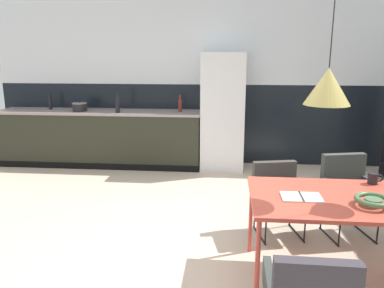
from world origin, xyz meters
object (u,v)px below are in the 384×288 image
(dining_table, at_px, (363,203))
(cooking_pot, at_px, (80,107))
(open_book, at_px, (301,197))
(mug_dark_espresso, at_px, (373,178))
(refrigerator_column, at_px, (223,112))
(fruit_bowl, at_px, (373,200))
(armchair_near_window, at_px, (278,189))
(armchair_by_stool, at_px, (348,185))
(bottle_oil_tall, at_px, (118,105))
(bottle_spice_small, at_px, (180,105))
(pendant_lamp_over_table_near, at_px, (328,86))
(bottle_vinegar_dark, at_px, (50,102))

(dining_table, distance_m, cooking_pot, 4.63)
(open_book, relative_size, cooking_pot, 1.29)
(mug_dark_espresso, bearing_deg, open_book, -150.07)
(dining_table, height_order, cooking_pot, cooking_pot)
(refrigerator_column, xyz_separation_m, fruit_bowl, (1.16, -3.28, -0.15))
(refrigerator_column, height_order, open_book, refrigerator_column)
(armchair_near_window, relative_size, cooking_pot, 3.06)
(armchair_by_stool, relative_size, armchair_near_window, 1.12)
(bottle_oil_tall, bearing_deg, cooking_pot, 169.66)
(armchair_by_stool, bearing_deg, mug_dark_espresso, 79.81)
(bottle_spice_small, bearing_deg, refrigerator_column, 3.82)
(armchair_near_window, bearing_deg, pendant_lamp_over_table_near, 89.62)
(open_book, xyz_separation_m, bottle_oil_tall, (-2.32, 2.96, 0.30))
(pendant_lamp_over_table_near, bearing_deg, cooking_pot, 135.55)
(cooking_pot, bearing_deg, armchair_near_window, -36.75)
(refrigerator_column, relative_size, bottle_spice_small, 6.71)
(mug_dark_espresso, relative_size, pendant_lamp_over_table_near, 0.11)
(mug_dark_espresso, bearing_deg, refrigerator_column, 115.75)
(mug_dark_espresso, height_order, bottle_spice_small, bottle_spice_small)
(refrigerator_column, distance_m, bottle_vinegar_dark, 2.89)
(refrigerator_column, distance_m, cooking_pot, 2.33)
(dining_table, relative_size, fruit_bowl, 6.48)
(cooking_pot, bearing_deg, bottle_spice_small, 1.17)
(pendant_lamp_over_table_near, bearing_deg, bottle_spice_small, 115.54)
(armchair_near_window, xyz_separation_m, fruit_bowl, (0.55, -1.01, 0.30))
(fruit_bowl, xyz_separation_m, bottle_vinegar_dark, (-4.05, 3.34, 0.26))
(fruit_bowl, height_order, bottle_spice_small, bottle_spice_small)
(cooking_pot, height_order, bottle_oil_tall, bottle_oil_tall)
(dining_table, bearing_deg, armchair_by_stool, 79.65)
(bottle_vinegar_dark, height_order, bottle_spice_small, bottle_vinegar_dark)
(refrigerator_column, relative_size, pendant_lamp_over_table_near, 1.60)
(armchair_by_stool, distance_m, open_book, 1.16)
(armchair_by_stool, bearing_deg, cooking_pot, -43.38)
(fruit_bowl, xyz_separation_m, bottle_spice_small, (-1.84, 3.23, 0.25))
(armchair_by_stool, height_order, open_book, armchair_by_stool)
(armchair_by_stool, bearing_deg, bottle_spice_small, -60.39)
(mug_dark_espresso, bearing_deg, armchair_near_window, 145.28)
(fruit_bowl, relative_size, cooking_pot, 1.13)
(open_book, height_order, bottle_oil_tall, bottle_oil_tall)
(bottle_vinegar_dark, bearing_deg, bottle_oil_tall, -11.99)
(dining_table, height_order, bottle_vinegar_dark, bottle_vinegar_dark)
(bottle_spice_small, bearing_deg, mug_dark_espresso, -53.50)
(mug_dark_espresso, height_order, pendant_lamp_over_table_near, pendant_lamp_over_table_near)
(armchair_by_stool, distance_m, cooking_pot, 4.25)
(bottle_vinegar_dark, bearing_deg, mug_dark_espresso, -33.85)
(bottle_spice_small, bearing_deg, cooking_pot, -178.83)
(armchair_by_stool, relative_size, fruit_bowl, 3.04)
(open_book, bearing_deg, bottle_spice_small, 113.30)
(dining_table, height_order, mug_dark_espresso, mug_dark_espresso)
(bottle_oil_tall, height_order, bottle_spice_small, bottle_oil_tall)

